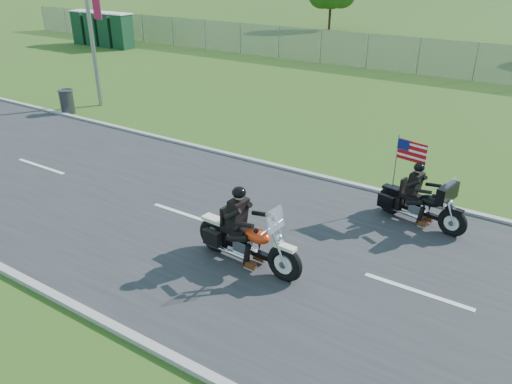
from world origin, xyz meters
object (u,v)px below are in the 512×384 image
Objects in this scene: trash_can at (67,102)px; porta_toilet_a at (123,32)px; porta_toilet_d at (83,28)px; porta_toilet_b at (109,30)px; porta_toilet_c at (95,29)px; motorcycle_lead at (246,242)px; motorcycle_follow at (421,204)px.

porta_toilet_a is at bearing 127.90° from trash_can.
porta_toilet_d reaches higher than trash_can.
porta_toilet_c is (-1.40, 0.00, 0.00)m from porta_toilet_b.
trash_can is (-12.73, 5.39, -0.09)m from motorcycle_lead.
trash_can is (9.81, -12.61, -0.66)m from porta_toilet_a.
porta_toilet_b is at bearing 146.89° from motorcycle_lead.
motorcycle_follow is (26.57, -14.16, -0.60)m from porta_toilet_b.
porta_toilet_c reaches higher than motorcycle_follow.
porta_toilet_d is (-1.40, 0.00, 0.00)m from porta_toilet_c.
porta_toilet_a and porta_toilet_c have the same top height.
porta_toilet_c reaches higher than trash_can.
porta_toilet_d is 0.97× the size of motorcycle_follow.
trash_can is at bearing -48.35° from porta_toilet_b.
motorcycle_follow is 15.44m from trash_can.
porta_toilet_d is at bearing 180.00° from porta_toilet_b.
porta_toilet_c is at bearing 135.02° from trash_can.
motorcycle_follow is (2.63, 3.84, -0.03)m from motorcycle_lead.
porta_toilet_d is at bearing 180.00° from porta_toilet_c.
porta_toilet_c is at bearing 0.00° from porta_toilet_d.
motorcycle_follow is at bearing -25.74° from porta_toilet_d.
porta_toilet_b is 16.88m from trash_can.
motorcycle_lead is at bearing -35.38° from porta_toilet_c.
porta_toilet_d is 0.84× the size of motorcycle_lead.
motorcycle_lead reaches higher than trash_can.
motorcycle_lead is (23.94, -18.00, -0.57)m from porta_toilet_b.
porta_toilet_c is 0.97× the size of motorcycle_follow.
porta_toilet_b is (-1.40, 0.00, 0.00)m from porta_toilet_a.
porta_toilet_c is 31.36m from motorcycle_follow.
porta_toilet_c is 1.40m from porta_toilet_d.
porta_toilet_a and porta_toilet_d have the same top height.
porta_toilet_d is 32.61m from motorcycle_follow.
porta_toilet_c is 0.84× the size of motorcycle_lead.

